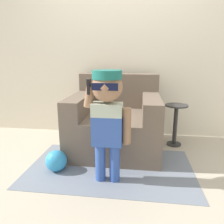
% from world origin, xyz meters
% --- Properties ---
extents(ground_plane, '(10.00, 10.00, 0.00)m').
position_xyz_m(ground_plane, '(0.00, 0.00, 0.00)').
color(ground_plane, '#BCB29E').
extents(wall_back, '(10.00, 0.05, 2.60)m').
position_xyz_m(wall_back, '(0.00, 0.69, 1.30)').
color(wall_back, beige).
rests_on(wall_back, ground_plane).
extents(armchair, '(1.06, 1.03, 0.91)m').
position_xyz_m(armchair, '(-0.06, 0.11, 0.34)').
color(armchair, '#6B5B4C').
rests_on(armchair, ground_plane).
extents(person_child, '(0.42, 0.31, 1.03)m').
position_xyz_m(person_child, '(-0.04, -0.67, 0.68)').
color(person_child, '#3356AD').
rests_on(person_child, ground_plane).
extents(side_table, '(0.29, 0.29, 0.54)m').
position_xyz_m(side_table, '(0.70, 0.29, 0.33)').
color(side_table, '#333333').
rests_on(side_table, ground_plane).
extents(rug, '(1.70, 1.03, 0.01)m').
position_xyz_m(rug, '(-0.05, -0.43, 0.00)').
color(rug, gray).
rests_on(rug, ground_plane).
extents(toy_ball, '(0.22, 0.22, 0.22)m').
position_xyz_m(toy_ball, '(-0.59, -0.56, 0.11)').
color(toy_ball, '#3399D1').
rests_on(toy_ball, ground_plane).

